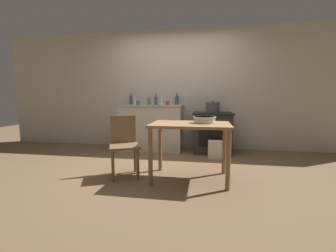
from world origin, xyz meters
The scene contains 17 objects.
ground_plane centered at (0.00, 0.00, 0.00)m, with size 14.00×14.00×0.00m, color brown.
wall_back centered at (0.00, 1.58, 1.27)m, with size 8.00×0.07×2.55m.
counter_cabinet centered at (-0.50, 1.25, 0.48)m, with size 1.33×0.63×0.96m.
stove centered at (0.78, 1.23, 0.41)m, with size 0.78×0.68×0.81m.
work_table centered at (0.44, -0.39, 0.65)m, with size 1.05×0.71×0.77m.
chair centered at (-0.50, -0.37, 0.46)m, with size 0.53×0.53×0.85m.
flour_sack centered at (0.82, 0.74, 0.16)m, with size 0.25×0.17×0.33m, color beige.
stock_pot centered at (0.78, 1.22, 0.92)m, with size 0.29×0.29×0.23m.
mixing_bowl_large centered at (0.62, -0.32, 0.82)m, with size 0.31×0.31×0.09m.
bottle_far_left centered at (-0.28, 1.30, 1.04)m, with size 0.08×0.08×0.23m.
bottle_left centered at (-0.57, 1.36, 1.03)m, with size 0.07×0.07×0.19m.
bottle_mid_left centered at (-1.02, 1.50, 1.06)m, with size 0.06×0.06×0.26m.
bottle_center_left centered at (-0.41, 1.31, 1.05)m, with size 0.07×0.07×0.24m.
bottle_center centered at (-0.87, 1.29, 1.04)m, with size 0.06×0.06×0.22m.
bottle_center_right centered at (0.02, 1.45, 1.05)m, with size 0.08×0.08×0.25m.
cup_mid_right centered at (-0.13, 1.16, 1.00)m, with size 0.07×0.07×0.09m, color #B74C42.
cup_right centered at (-0.71, 1.03, 1.00)m, with size 0.08×0.08×0.09m, color #4C6B99.
Camera 1 is at (0.64, -3.37, 1.11)m, focal length 24.00 mm.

